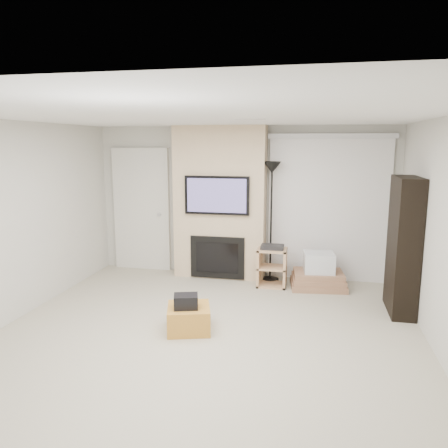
% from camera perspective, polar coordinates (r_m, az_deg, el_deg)
% --- Properties ---
extents(floor, '(5.00, 5.50, 0.00)m').
position_cam_1_polar(floor, '(5.10, -2.86, -15.28)').
color(floor, '#B5AD97').
rests_on(floor, ground).
extents(ceiling, '(5.00, 5.50, 0.00)m').
position_cam_1_polar(ceiling, '(4.60, -3.15, 14.00)').
color(ceiling, white).
rests_on(ceiling, wall_back).
extents(wall_back, '(5.00, 0.00, 2.50)m').
position_cam_1_polar(wall_back, '(7.35, 2.48, 2.92)').
color(wall_back, beige).
rests_on(wall_back, ground).
extents(wall_front, '(5.00, 0.00, 2.50)m').
position_cam_1_polar(wall_front, '(2.28, -21.62, -15.43)').
color(wall_front, beige).
rests_on(wall_front, ground).
extents(hvac_vent, '(0.35, 0.18, 0.01)m').
position_cam_1_polar(hvac_vent, '(5.31, 3.44, 13.50)').
color(hvac_vent, silver).
rests_on(hvac_vent, ceiling).
extents(ottoman, '(0.62, 0.62, 0.30)m').
position_cam_1_polar(ottoman, '(5.37, -4.63, -12.18)').
color(ottoman, '#C38531').
rests_on(ottoman, floor).
extents(black_bag, '(0.33, 0.29, 0.16)m').
position_cam_1_polar(black_bag, '(5.25, -4.99, -10.04)').
color(black_bag, black).
rests_on(black_bag, ottoman).
extents(fireplace_wall, '(1.50, 0.47, 2.50)m').
position_cam_1_polar(fireplace_wall, '(7.21, -0.54, 2.67)').
color(fireplace_wall, beige).
rests_on(fireplace_wall, floor).
extents(entry_door, '(1.02, 0.11, 2.14)m').
position_cam_1_polar(entry_door, '(7.84, -10.68, 1.78)').
color(entry_door, silver).
rests_on(entry_door, floor).
extents(vertical_blinds, '(1.98, 0.10, 2.37)m').
position_cam_1_polar(vertical_blinds, '(7.20, 13.48, 2.67)').
color(vertical_blinds, silver).
rests_on(vertical_blinds, floor).
extents(floor_lamp, '(0.29, 0.29, 1.94)m').
position_cam_1_polar(floor_lamp, '(6.96, 6.25, 4.73)').
color(floor_lamp, black).
rests_on(floor_lamp, floor).
extents(av_stand, '(0.45, 0.38, 0.66)m').
position_cam_1_polar(av_stand, '(6.91, 6.29, -5.28)').
color(av_stand, tan).
rests_on(av_stand, floor).
extents(box_stack, '(0.90, 0.72, 0.56)m').
position_cam_1_polar(box_stack, '(6.98, 12.22, -6.44)').
color(box_stack, '#A07153').
rests_on(box_stack, floor).
extents(bookshelf, '(0.30, 0.80, 1.80)m').
position_cam_1_polar(bookshelf, '(6.16, 22.39, -2.65)').
color(bookshelf, black).
rests_on(bookshelf, floor).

